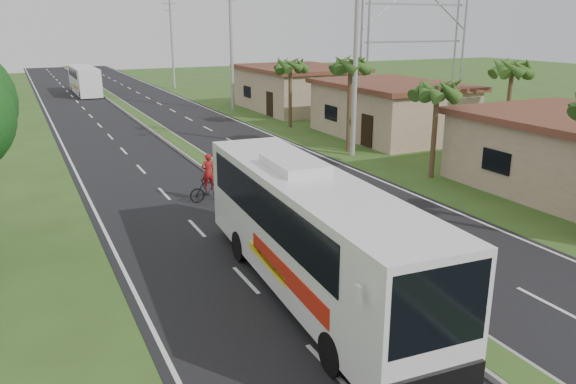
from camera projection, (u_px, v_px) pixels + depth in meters
name	position (u px, v px, depth m)	size (l,w,h in m)	color
ground	(448.00, 332.00, 14.17)	(180.00, 180.00, 0.00)	#34511D
road_asphalt	(204.00, 163.00, 31.38)	(14.00, 160.00, 0.02)	black
median_strip	(204.00, 161.00, 31.36)	(1.20, 160.00, 0.18)	gray
lane_edge_left	(78.00, 176.00, 28.58)	(0.12, 160.00, 0.01)	silver
lane_edge_right	(310.00, 151.00, 34.19)	(0.12, 160.00, 0.01)	silver
shop_mid	(390.00, 109.00, 38.44)	(7.60, 10.60, 3.67)	#9E856B
shop_far	(298.00, 88.00, 50.47)	(8.60, 11.60, 3.82)	#9E856B
palm_verge_b	(437.00, 91.00, 27.18)	(2.40, 2.40, 5.05)	#473321
palm_verge_c	(350.00, 66.00, 32.74)	(2.40, 2.40, 5.85)	#473321
palm_verge_d	(290.00, 65.00, 40.86)	(2.40, 2.40, 5.25)	#473321
palm_behind_shop	(512.00, 69.00, 33.00)	(2.40, 2.40, 5.65)	#473321
utility_pole_b	(356.00, 46.00, 31.41)	(3.20, 0.28, 12.00)	gray
utility_pole_c	(231.00, 45.00, 48.81)	(1.60, 0.28, 11.00)	gray
utility_pole_d	(172.00, 42.00, 66.10)	(1.60, 0.28, 10.50)	gray
billboard_lattice	(415.00, 32.00, 47.25)	(10.18, 1.18, 12.07)	gray
coach_bus_main	(310.00, 227.00, 15.60)	(3.14, 11.68, 3.73)	silver
coach_bus_far	(84.00, 79.00, 61.20)	(2.30, 10.15, 2.95)	white
motorcyclist	(209.00, 185.00, 24.32)	(1.74, 0.56, 2.15)	black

